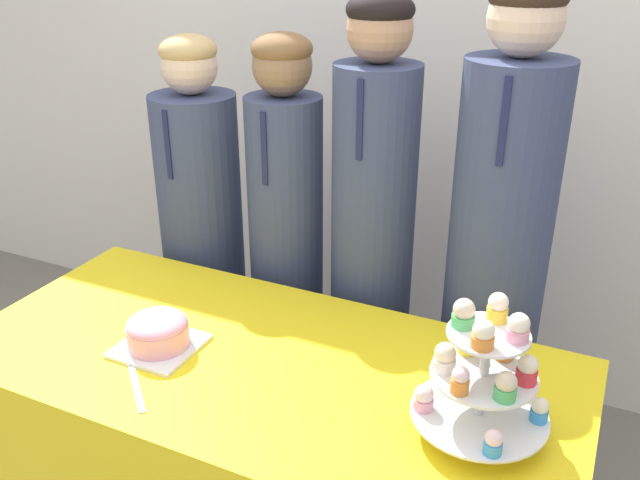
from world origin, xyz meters
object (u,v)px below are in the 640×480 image
round_cake (158,332)px  student_1 (287,262)px  cupcake_stand (483,370)px  student_3 (494,285)px  cake_knife (132,368)px  student_0 (204,253)px  student_2 (371,264)px

round_cake → student_1: (0.04, 0.63, -0.08)m
round_cake → cupcake_stand: bearing=2.2°
cupcake_stand → student_3: (-0.09, 0.59, -0.11)m
cake_knife → student_0: student_0 is taller
student_0 → student_2: (0.64, 0.00, 0.09)m
cake_knife → student_1: student_1 is taller
cake_knife → student_2: size_ratio=0.13×
cake_knife → student_3: size_ratio=0.13×
student_2 → cupcake_stand: bearing=-51.4°
cupcake_stand → student_0: 1.28m
cake_knife → student_0: size_ratio=0.15×
cake_knife → student_3: 1.03m
cupcake_stand → student_1: (-0.78, 0.59, -0.19)m
cupcake_stand → round_cake: bearing=-177.8°
student_0 → student_3: student_3 is taller
student_1 → student_3: size_ratio=0.89×
cake_knife → student_2: student_2 is taller
cake_knife → student_2: bearing=107.9°
cake_knife → student_0: bearing=154.9°
student_2 → cake_knife: bearing=-115.4°
student_0 → student_1: student_1 is taller
student_0 → cake_knife: bearing=-68.4°
cake_knife → student_1: (0.04, 0.73, -0.03)m
cupcake_stand → student_3: size_ratio=0.19×
student_1 → student_3: student_3 is taller
student_3 → student_1: bearing=-180.0°
round_cake → cake_knife: size_ratio=0.95×
student_2 → student_0: bearing=-180.0°
round_cake → student_1: bearing=86.2°
cake_knife → student_0: (-0.29, 0.73, -0.06)m
round_cake → cupcake_stand: 0.83m
student_1 → student_2: student_2 is taller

